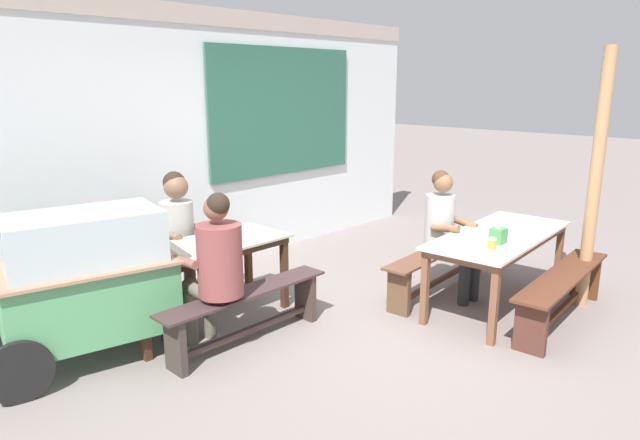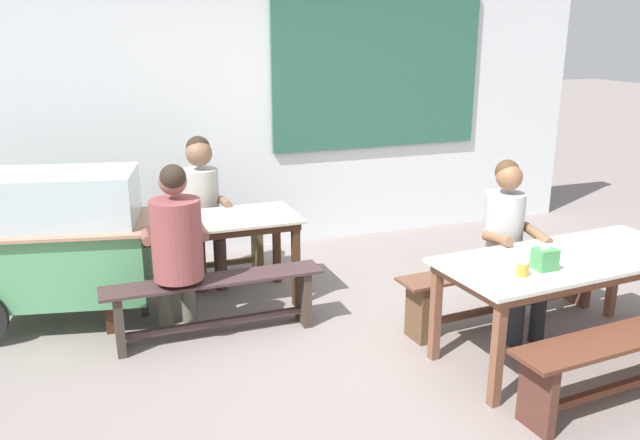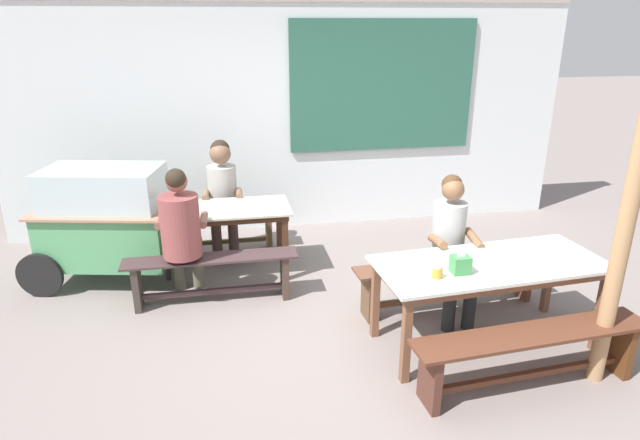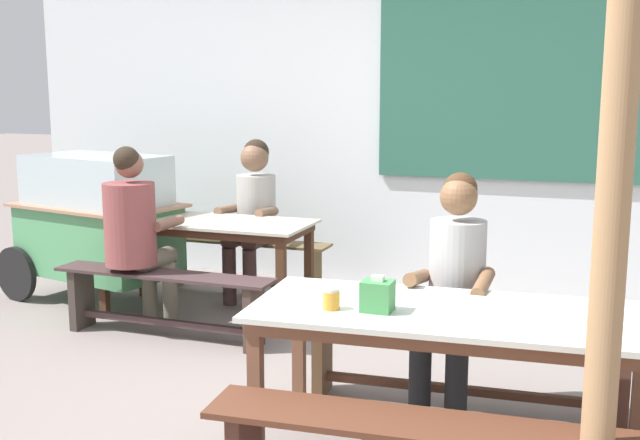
% 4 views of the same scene
% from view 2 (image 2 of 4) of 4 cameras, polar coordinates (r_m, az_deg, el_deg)
% --- Properties ---
extents(ground_plane, '(40.00, 40.00, 0.00)m').
position_cam_2_polar(ground_plane, '(4.65, 5.62, -11.67)').
color(ground_plane, gray).
extents(backdrop_wall, '(6.96, 0.23, 2.92)m').
position_cam_2_polar(backdrop_wall, '(6.61, -3.68, 10.74)').
color(backdrop_wall, white).
rests_on(backdrop_wall, ground_plane).
extents(dining_table_far, '(1.63, 0.67, 0.73)m').
position_cam_2_polar(dining_table_far, '(5.25, -10.73, -0.83)').
color(dining_table_far, beige).
rests_on(dining_table_far, ground_plane).
extents(dining_table_near, '(1.87, 0.90, 0.73)m').
position_cam_2_polar(dining_table_near, '(4.66, 21.03, -3.83)').
color(dining_table_near, silver).
rests_on(dining_table_near, ground_plane).
extents(bench_far_back, '(1.53, 0.27, 0.46)m').
position_cam_2_polar(bench_far_back, '(5.93, -11.58, -2.48)').
color(bench_far_back, brown).
rests_on(bench_far_back, ground_plane).
extents(bench_far_front, '(1.60, 0.27, 0.46)m').
position_cam_2_polar(bench_far_front, '(4.81, -9.22, -6.92)').
color(bench_far_front, '#412E2F').
rests_on(bench_far_front, ground_plane).
extents(bench_near_back, '(1.82, 0.40, 0.46)m').
position_cam_2_polar(bench_near_back, '(5.19, 15.88, -5.46)').
color(bench_near_back, brown).
rests_on(bench_near_back, ground_plane).
extents(bench_near_front, '(1.80, 0.44, 0.46)m').
position_cam_2_polar(bench_near_front, '(4.43, 26.20, -10.43)').
color(bench_near_front, '#59301F').
rests_on(bench_near_front, ground_plane).
extents(food_cart, '(1.71, 1.08, 1.18)m').
position_cam_2_polar(food_cart, '(5.25, -21.76, -1.56)').
color(food_cart, '#539F66').
rests_on(food_cart, ground_plane).
extents(person_left_back_turned, '(0.47, 0.56, 1.32)m').
position_cam_2_polar(person_left_back_turned, '(4.66, -12.54, -1.91)').
color(person_left_back_turned, '#666250').
rests_on(person_left_back_turned, ground_plane).
extents(person_right_near_table, '(0.41, 0.58, 1.28)m').
position_cam_2_polar(person_right_near_table, '(4.96, 16.34, -1.50)').
color(person_right_near_table, '#26292D').
rests_on(person_right_near_table, ground_plane).
extents(person_center_facing, '(0.43, 0.54, 1.30)m').
position_cam_2_polar(person_center_facing, '(5.76, -10.34, 1.84)').
color(person_center_facing, '#4A3330').
rests_on(person_center_facing, ground_plane).
extents(tissue_box, '(0.13, 0.12, 0.16)m').
position_cam_2_polar(tissue_box, '(4.32, 19.18, -3.24)').
color(tissue_box, '#418D4B').
rests_on(tissue_box, dining_table_near).
extents(condiment_jar, '(0.08, 0.08, 0.10)m').
position_cam_2_polar(condiment_jar, '(4.17, 17.40, -4.09)').
color(condiment_jar, orange).
rests_on(condiment_jar, dining_table_near).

